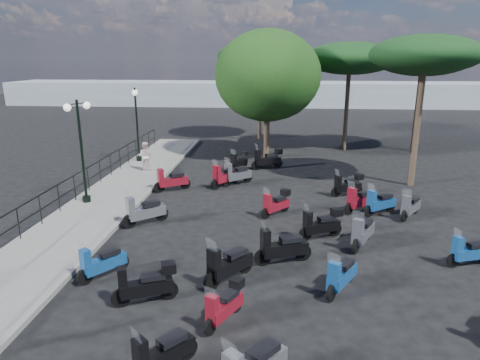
# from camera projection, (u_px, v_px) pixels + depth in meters

# --- Properties ---
(ground) EXTENTS (120.00, 120.00, 0.00)m
(ground) POSITION_uv_depth(u_px,v_px,m) (253.00, 243.00, 14.40)
(ground) COLOR black
(ground) RESTS_ON ground
(sidewalk) EXTENTS (3.00, 30.00, 0.15)m
(sidewalk) POSITION_uv_depth(u_px,v_px,m) (101.00, 206.00, 17.77)
(sidewalk) COLOR slate
(sidewalk) RESTS_ON ground
(railing) EXTENTS (0.04, 26.04, 1.10)m
(railing) POSITION_uv_depth(u_px,v_px,m) (66.00, 188.00, 17.46)
(railing) COLOR black
(railing) RESTS_ON sidewalk
(lamp_post_1) EXTENTS (0.69, 1.18, 4.28)m
(lamp_post_1) POSITION_uv_depth(u_px,v_px,m) (81.00, 145.00, 17.46)
(lamp_post_1) COLOR black
(lamp_post_1) RESTS_ON sidewalk
(lamp_post_2) EXTENTS (0.58, 1.22, 4.26)m
(lamp_post_2) POSITION_uv_depth(u_px,v_px,m) (137.00, 120.00, 24.75)
(lamp_post_2) COLOR black
(lamp_post_2) RESTS_ON sidewalk
(pedestrian_far) EXTENTS (0.76, 0.59, 1.55)m
(pedestrian_far) POSITION_uv_depth(u_px,v_px,m) (145.00, 156.00, 23.09)
(pedestrian_far) COLOR silver
(pedestrian_far) RESTS_ON sidewalk
(scooter_1) EXTENTS (1.14, 1.26, 1.28)m
(scooter_1) POSITION_uv_depth(u_px,v_px,m) (162.00, 354.00, 8.33)
(scooter_1) COLOR black
(scooter_1) RESTS_ON ground
(scooter_2) EXTENTS (1.08, 1.36, 1.30)m
(scooter_2) POSITION_uv_depth(u_px,v_px,m) (102.00, 263.00, 12.03)
(scooter_2) COLOR black
(scooter_2) RESTS_ON ground
(scooter_3) EXTENTS (1.46, 1.30, 1.46)m
(scooter_3) POSITION_uv_depth(u_px,v_px,m) (144.00, 212.00, 15.91)
(scooter_3) COLOR black
(scooter_3) RESTS_ON ground
(scooter_4) EXTENTS (1.56, 1.08, 1.42)m
(scooter_4) POSITION_uv_depth(u_px,v_px,m) (171.00, 181.00, 19.98)
(scooter_4) COLOR black
(scooter_4) RESTS_ON ground
(scooter_5) EXTENTS (0.93, 1.42, 1.25)m
(scooter_5) POSITION_uv_depth(u_px,v_px,m) (239.00, 161.00, 23.88)
(scooter_5) COLOR black
(scooter_5) RESTS_ON ground
(scooter_7) EXTENTS (0.86, 1.37, 1.19)m
(scooter_7) POSITION_uv_depth(u_px,v_px,m) (225.00, 305.00, 9.97)
(scooter_7) COLOR black
(scooter_7) RESTS_ON ground
(scooter_8) EXTENTS (1.60, 0.88, 1.35)m
(scooter_8) POSITION_uv_depth(u_px,v_px,m) (145.00, 285.00, 10.77)
(scooter_8) COLOR black
(scooter_8) RESTS_ON ground
(scooter_9) EXTENTS (1.15, 1.27, 1.24)m
(scooter_9) POSITION_uv_depth(u_px,v_px,m) (276.00, 204.00, 16.88)
(scooter_9) COLOR black
(scooter_9) RESTS_ON ground
(scooter_10) EXTENTS (1.43, 1.32, 1.46)m
(scooter_10) POSITION_uv_depth(u_px,v_px,m) (237.00, 175.00, 20.99)
(scooter_10) COLOR black
(scooter_10) RESTS_ON ground
(scooter_11) EXTENTS (1.18, 1.55, 1.46)m
(scooter_11) POSITION_uv_depth(u_px,v_px,m) (224.00, 177.00, 20.64)
(scooter_11) COLOR black
(scooter_11) RESTS_ON ground
(scooter_13) EXTENTS (1.25, 1.52, 1.47)m
(scooter_13) POSITION_uv_depth(u_px,v_px,m) (228.00, 265.00, 11.79)
(scooter_13) COLOR black
(scooter_13) RESTS_ON ground
(scooter_14) EXTENTS (1.76, 0.86, 1.46)m
(scooter_14) POSITION_uv_depth(u_px,v_px,m) (282.00, 248.00, 12.87)
(scooter_14) COLOR black
(scooter_14) RESTS_ON ground
(scooter_15) EXTENTS (1.74, 0.97, 1.47)m
(scooter_15) POSITION_uv_depth(u_px,v_px,m) (268.00, 159.00, 23.96)
(scooter_15) COLOR black
(scooter_15) RESTS_ON ground
(scooter_17) EXTENTS (0.98, 1.48, 1.33)m
(scooter_17) POSITION_uv_depth(u_px,v_px,m) (341.00, 276.00, 11.29)
(scooter_17) COLOR black
(scooter_17) RESTS_ON ground
(scooter_18) EXTENTS (1.55, 0.92, 1.33)m
(scooter_18) POSITION_uv_depth(u_px,v_px,m) (321.00, 224.00, 14.69)
(scooter_18) COLOR black
(scooter_18) RESTS_ON ground
(scooter_19) EXTENTS (1.00, 1.63, 1.43)m
(scooter_19) POSITION_uv_depth(u_px,v_px,m) (362.00, 233.00, 14.01)
(scooter_19) COLOR black
(scooter_19) RESTS_ON ground
(scooter_20) EXTENTS (1.41, 1.18, 1.38)m
(scooter_20) POSITION_uv_depth(u_px,v_px,m) (360.00, 200.00, 17.26)
(scooter_20) COLOR black
(scooter_20) RESTS_ON ground
(scooter_21) EXTENTS (1.51, 0.85, 1.28)m
(scooter_21) POSITION_uv_depth(u_px,v_px,m) (348.00, 185.00, 19.29)
(scooter_21) COLOR black
(scooter_21) RESTS_ON ground
(scooter_24) EXTENTS (1.50, 0.69, 1.23)m
(scooter_24) POSITION_uv_depth(u_px,v_px,m) (469.00, 252.00, 12.75)
(scooter_24) COLOR black
(scooter_24) RESTS_ON ground
(scooter_25) EXTENTS (1.45, 1.08, 1.36)m
(scooter_25) POSITION_uv_depth(u_px,v_px,m) (380.00, 203.00, 16.96)
(scooter_25) COLOR black
(scooter_25) RESTS_ON ground
(scooter_26) EXTENTS (1.06, 1.36, 1.29)m
(scooter_26) POSITION_uv_depth(u_px,v_px,m) (410.00, 207.00, 16.59)
(scooter_26) COLOR black
(scooter_26) RESTS_ON ground
(broadleaf_tree) EXTENTS (6.36, 6.36, 7.72)m
(broadleaf_tree) POSITION_uv_depth(u_px,v_px,m) (268.00, 76.00, 25.40)
(broadleaf_tree) COLOR #38281E
(broadleaf_tree) RESTS_ON ground
(pine_0) EXTENTS (5.97, 5.97, 7.06)m
(pine_0) POSITION_uv_depth(u_px,v_px,m) (350.00, 59.00, 27.49)
(pine_0) COLOR #38281E
(pine_0) RESTS_ON ground
(pine_1) EXTENTS (5.98, 5.98, 6.99)m
(pine_1) POSITION_uv_depth(u_px,v_px,m) (423.00, 60.00, 27.19)
(pine_1) COLOR #38281E
(pine_1) RESTS_ON ground
(pine_2) EXTENTS (6.43, 6.43, 7.32)m
(pine_2) POSITION_uv_depth(u_px,v_px,m) (260.00, 56.00, 31.57)
(pine_2) COLOR #38281E
(pine_2) RESTS_ON ground
(pine_3) EXTENTS (5.04, 5.04, 7.07)m
(pine_3) POSITION_uv_depth(u_px,v_px,m) (425.00, 55.00, 19.34)
(pine_3) COLOR #38281E
(pine_3) RESTS_ON ground
(distant_hills) EXTENTS (70.00, 8.00, 3.00)m
(distant_hills) POSITION_uv_depth(u_px,v_px,m) (271.00, 94.00, 57.12)
(distant_hills) COLOR gray
(distant_hills) RESTS_ON ground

